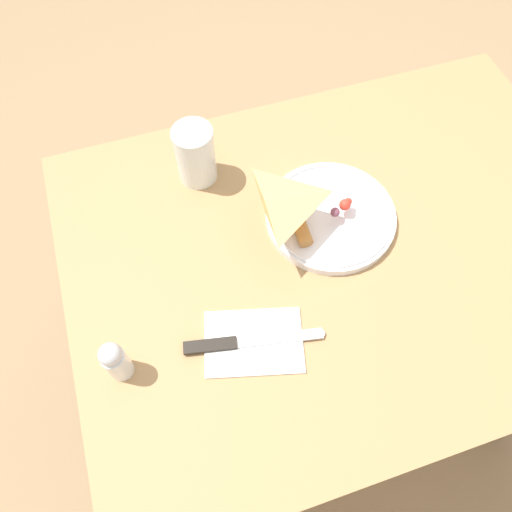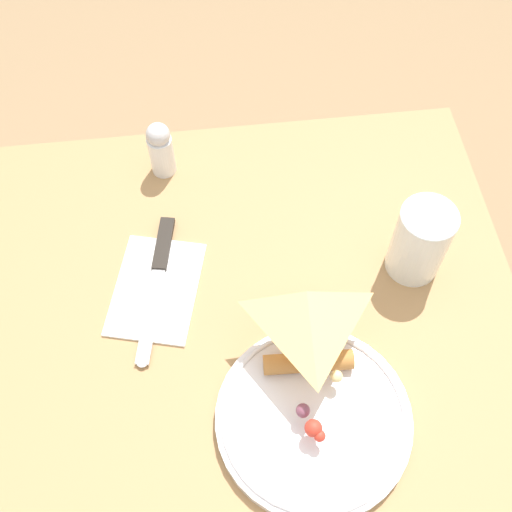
# 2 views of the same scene
# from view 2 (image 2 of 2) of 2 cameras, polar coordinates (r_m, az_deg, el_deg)

# --- Properties ---
(dining_table) EXTENTS (0.96, 0.71, 0.74)m
(dining_table) POSITION_cam_2_polar(r_m,az_deg,el_deg) (0.89, 0.52, -17.86)
(dining_table) COLOR #A87F51
(dining_table) RESTS_ON ground_plane
(plate_pizza) EXTENTS (0.23, 0.23, 0.05)m
(plate_pizza) POSITION_cam_2_polar(r_m,az_deg,el_deg) (0.76, 5.12, -13.87)
(plate_pizza) COLOR white
(plate_pizza) RESTS_ON dining_table
(milk_glass) EXTENTS (0.07, 0.07, 0.11)m
(milk_glass) POSITION_cam_2_polar(r_m,az_deg,el_deg) (0.84, 14.33, 1.12)
(milk_glass) COLOR white
(milk_glass) RESTS_ON dining_table
(napkin_folded) EXTENTS (0.17, 0.14, 0.00)m
(napkin_folded) POSITION_cam_2_polar(r_m,az_deg,el_deg) (0.85, -8.86, -2.88)
(napkin_folded) COLOR white
(napkin_folded) RESTS_ON dining_table
(butter_knife) EXTENTS (0.22, 0.06, 0.01)m
(butter_knife) POSITION_cam_2_polar(r_m,az_deg,el_deg) (0.85, -8.78, -2.03)
(butter_knife) COLOR black
(butter_knife) RESTS_ON napkin_folded
(salt_shaker) EXTENTS (0.04, 0.04, 0.09)m
(salt_shaker) POSITION_cam_2_polar(r_m,az_deg,el_deg) (0.93, -8.48, 9.43)
(salt_shaker) COLOR white
(salt_shaker) RESTS_ON dining_table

